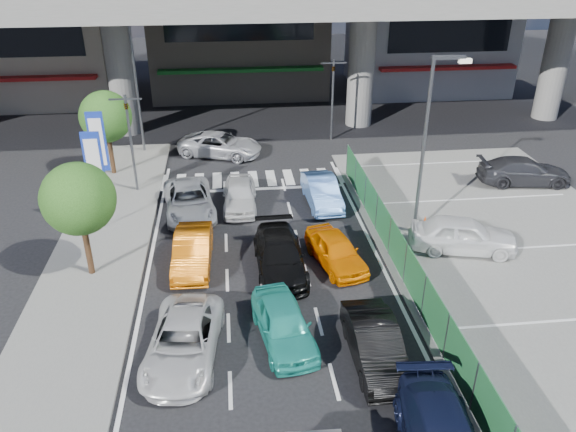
{
  "coord_description": "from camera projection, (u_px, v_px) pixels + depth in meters",
  "views": [
    {
      "loc": [
        -1.28,
        -15.82,
        12.48
      ],
      "look_at": [
        0.97,
        4.15,
        2.14
      ],
      "focal_mm": 35.0,
      "sensor_mm": 36.0,
      "label": 1
    }
  ],
  "objects": [
    {
      "name": "ground",
      "position": [
        274.0,
        325.0,
        19.81
      ],
      "size": [
        120.0,
        120.0,
        0.0
      ],
      "primitive_type": "plane",
      "color": "black",
      "rests_on": "ground"
    },
    {
      "name": "parking_lot",
      "position": [
        540.0,
        274.0,
        22.66
      ],
      "size": [
        12.0,
        28.0,
        0.06
      ],
      "primitive_type": "cube",
      "color": "slate",
      "rests_on": "ground"
    },
    {
      "name": "sidewalk_left",
      "position": [
        92.0,
        274.0,
        22.63
      ],
      "size": [
        4.0,
        30.0,
        0.12
      ],
      "primitive_type": "cube",
      "color": "slate",
      "rests_on": "ground"
    },
    {
      "name": "fence_run",
      "position": [
        413.0,
        278.0,
        20.81
      ],
      "size": [
        0.16,
        22.0,
        1.8
      ],
      "primitive_type": null,
      "color": "#216233",
      "rests_on": "ground"
    },
    {
      "name": "building_west",
      "position": [
        31.0,
        14.0,
        43.5
      ],
      "size": [
        12.0,
        10.9,
        13.0
      ],
      "color": "#A39A84",
      "rests_on": "ground"
    },
    {
      "name": "building_east",
      "position": [
        429.0,
        15.0,
        46.9
      ],
      "size": [
        12.0,
        10.9,
        12.0
      ],
      "color": "gray",
      "rests_on": "ground"
    },
    {
      "name": "traffic_light_left",
      "position": [
        128.0,
        120.0,
        28.0
      ],
      "size": [
        1.6,
        1.24,
        5.2
      ],
      "color": "#595B60",
      "rests_on": "ground"
    },
    {
      "name": "traffic_light_right",
      "position": [
        333.0,
        80.0,
        35.35
      ],
      "size": [
        1.6,
        1.24,
        5.2
      ],
      "color": "#595B60",
      "rests_on": "ground"
    },
    {
      "name": "street_lamp_right",
      "position": [
        429.0,
        133.0,
        23.64
      ],
      "size": [
        1.65,
        0.22,
        8.0
      ],
      "color": "#595B60",
      "rests_on": "ground"
    },
    {
      "name": "street_lamp_left",
      "position": [
        138.0,
        75.0,
        32.91
      ],
      "size": [
        1.65,
        0.22,
        8.0
      ],
      "color": "#595B60",
      "rests_on": "ground"
    },
    {
      "name": "signboard_near",
      "position": [
        95.0,
        167.0,
        24.76
      ],
      "size": [
        0.8,
        0.14,
        4.7
      ],
      "color": "#595B60",
      "rests_on": "ground"
    },
    {
      "name": "signboard_far",
      "position": [
        98.0,
        144.0,
        27.37
      ],
      "size": [
        0.8,
        0.14,
        4.7
      ],
      "color": "#595B60",
      "rests_on": "ground"
    },
    {
      "name": "tree_near",
      "position": [
        78.0,
        199.0,
        21.1
      ],
      "size": [
        2.8,
        2.8,
        4.8
      ],
      "color": "#382314",
      "rests_on": "ground"
    },
    {
      "name": "tree_far",
      "position": [
        106.0,
        117.0,
        30.3
      ],
      "size": [
        2.8,
        2.8,
        4.8
      ],
      "color": "#382314",
      "rests_on": "ground"
    },
    {
      "name": "sedan_white_mid_left",
      "position": [
        183.0,
        341.0,
        18.0
      ],
      "size": [
        2.74,
        4.97,
        1.32
      ],
      "primitive_type": "imported",
      "rotation": [
        0.0,
        0.0,
        -0.12
      ],
      "color": "silver",
      "rests_on": "ground"
    },
    {
      "name": "taxi_teal_mid",
      "position": [
        284.0,
        323.0,
        18.77
      ],
      "size": [
        2.24,
        4.26,
        1.38
      ],
      "primitive_type": "imported",
      "rotation": [
        0.0,
        0.0,
        0.16
      ],
      "color": "teal",
      "rests_on": "ground"
    },
    {
      "name": "hatch_black_mid_right",
      "position": [
        375.0,
        344.0,
        17.83
      ],
      "size": [
        1.5,
        4.2,
        1.38
      ],
      "primitive_type": "imported",
      "rotation": [
        0.0,
        0.0,
        0.01
      ],
      "color": "black",
      "rests_on": "ground"
    },
    {
      "name": "taxi_orange_left",
      "position": [
        193.0,
        251.0,
        23.0
      ],
      "size": [
        1.6,
        4.24,
        1.38
      ],
      "primitive_type": "imported",
      "rotation": [
        0.0,
        0.0,
        -0.03
      ],
      "color": "#C35D09",
      "rests_on": "ground"
    },
    {
      "name": "sedan_black_mid",
      "position": [
        280.0,
        255.0,
        22.66
      ],
      "size": [
        2.02,
        4.79,
        1.38
      ],
      "primitive_type": "imported",
      "rotation": [
        0.0,
        0.0,
        0.02
      ],
      "color": "black",
      "rests_on": "ground"
    },
    {
      "name": "taxi_orange_right",
      "position": [
        336.0,
        250.0,
        23.08
      ],
      "size": [
        2.44,
        4.12,
        1.32
      ],
      "primitive_type": "imported",
      "rotation": [
        0.0,
        0.0,
        0.24
      ],
      "color": "orange",
      "rests_on": "ground"
    },
    {
      "name": "wagon_silver_front_left",
      "position": [
        189.0,
        201.0,
        27.2
      ],
      "size": [
        2.88,
        5.21,
        1.38
      ],
      "primitive_type": "imported",
      "rotation": [
        0.0,
        0.0,
        0.12
      ],
      "color": "#BABDC2",
      "rests_on": "ground"
    },
    {
      "name": "sedan_white_front_mid",
      "position": [
        240.0,
        195.0,
        27.84
      ],
      "size": [
        1.79,
        4.11,
        1.38
      ],
      "primitive_type": "imported",
      "rotation": [
        0.0,
        0.0,
        -0.04
      ],
      "color": "silver",
      "rests_on": "ground"
    },
    {
      "name": "kei_truck_front_right",
      "position": [
        322.0,
        191.0,
        28.17
      ],
      "size": [
        1.66,
        4.25,
        1.38
      ],
      "primitive_type": "imported",
      "rotation": [
        0.0,
        0.0,
        0.05
      ],
      "color": "#5282CE",
      "rests_on": "ground"
    },
    {
      "name": "crossing_wagon_silver",
      "position": [
        220.0,
        145.0,
        34.2
      ],
      "size": [
        5.53,
        3.93,
        1.4
      ],
      "primitive_type": "imported",
      "rotation": [
        0.0,
        0.0,
        1.22
      ],
      "color": "#B5B6BD",
      "rests_on": "ground"
    },
    {
      "name": "parked_sedan_white",
      "position": [
        463.0,
        234.0,
        23.93
      ],
      "size": [
        4.8,
        2.84,
        1.53
      ],
      "primitive_type": "imported",
      "rotation": [
        0.0,
        0.0,
        1.33
      ],
      "color": "white",
      "rests_on": "parking_lot"
    },
    {
      "name": "parked_sedan_dgrey",
      "position": [
        524.0,
        171.0,
        30.31
      ],
      "size": [
        5.1,
        2.56,
        1.42
      ],
      "primitive_type": "imported",
      "rotation": [
        0.0,
        0.0,
        1.45
      ],
      "color": "#2F2F33",
      "rests_on": "parking_lot"
    },
    {
      "name": "traffic_cone",
      "position": [
        425.0,
        223.0,
        25.77
      ],
      "size": [
        0.44,
        0.44,
        0.7
      ],
      "primitive_type": "cone",
      "rotation": [
        0.0,
        0.0,
        0.25
      ],
      "color": "#CE430B",
      "rests_on": "parking_lot"
    }
  ]
}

